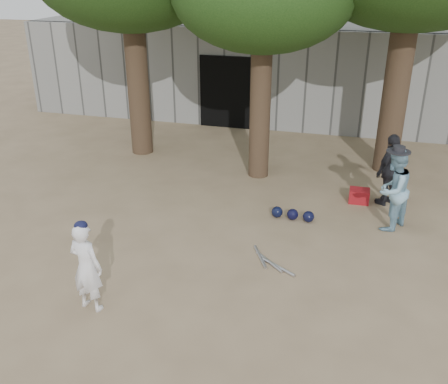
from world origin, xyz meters
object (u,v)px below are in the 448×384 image
(spectator_blue, at_px, (393,190))
(spectator_dark, at_px, (390,170))
(boy_player, at_px, (86,267))
(red_bag, at_px, (359,196))

(spectator_blue, relative_size, spectator_dark, 1.04)
(spectator_blue, xyz_separation_m, spectator_dark, (-0.00, 1.13, -0.03))
(spectator_dark, bearing_deg, boy_player, -5.90)
(boy_player, bearing_deg, spectator_blue, -129.71)
(boy_player, height_order, spectator_dark, spectator_dark)
(boy_player, height_order, spectator_blue, spectator_blue)
(spectator_dark, bearing_deg, spectator_blue, 35.91)
(boy_player, xyz_separation_m, spectator_blue, (4.36, 3.77, 0.09))
(red_bag, bearing_deg, boy_player, -128.35)
(boy_player, distance_m, spectator_blue, 5.76)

